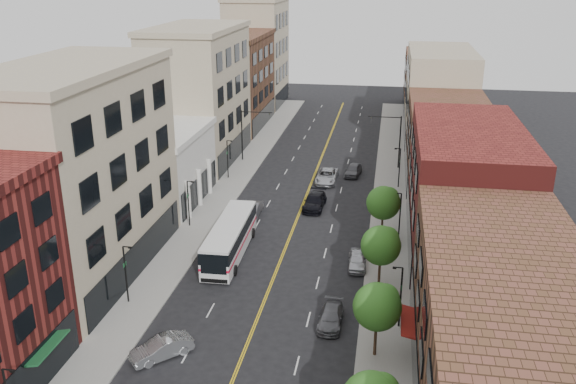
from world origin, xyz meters
The scene contains 32 objects.
ground centered at (0.00, 0.00, 0.00)m, with size 220.00×220.00×0.00m, color black.
sidewalk_left centered at (-10.00, 35.00, 0.07)m, with size 4.00×110.00×0.15m, color gray.
sidewalk_right centered at (10.00, 35.00, 0.07)m, with size 4.00×110.00×0.15m, color gray.
bldg_l_tanoffice centered at (-17.00, 13.00, 9.00)m, with size 10.00×22.00×18.00m, color tan.
bldg_l_white centered at (-17.00, 31.00, 4.00)m, with size 10.00×14.00×8.00m, color silver.
bldg_l_far_a centered at (-17.00, 48.00, 9.00)m, with size 10.00×20.00×18.00m, color tan.
bldg_l_far_b centered at (-17.00, 68.00, 7.50)m, with size 10.00×20.00×15.00m, color brown.
bldg_l_far_c centered at (-17.00, 86.00, 10.00)m, with size 10.00×16.00×20.00m, color tan.
bldg_r_near centered at (17.00, 0.00, 5.00)m, with size 10.00×26.00×10.00m, color brown.
bldg_r_mid centered at (17.00, 24.00, 6.00)m, with size 10.00×22.00×12.00m, color maroon.
bldg_r_far_a centered at (17.00, 45.00, 5.00)m, with size 10.00×20.00×10.00m, color brown.
bldg_r_far_b centered at (17.00, 66.00, 7.00)m, with size 10.00×22.00×14.00m, color tan.
bldg_r_far_c centered at (17.00, 86.00, 5.50)m, with size 10.00×18.00×11.00m, color brown.
tree_r_1 centered at (9.39, 4.07, 4.13)m, with size 3.40×3.40×5.59m.
tree_r_2 centered at (9.39, 14.07, 4.13)m, with size 3.40×3.40×5.59m.
tree_r_3 centered at (9.39, 24.07, 4.13)m, with size 3.40×3.40×5.59m.
lamp_l_1 centered at (-10.95, 8.00, 2.97)m, with size 0.81×0.55×5.05m.
lamp_l_2 centered at (-10.95, 24.00, 2.97)m, with size 0.81×0.55×5.05m.
lamp_l_3 centered at (-10.95, 40.00, 2.97)m, with size 0.81×0.55×5.05m.
lamp_r_1 centered at (10.95, 8.00, 2.97)m, with size 0.81×0.55×5.05m.
lamp_r_2 centered at (10.95, 24.00, 2.97)m, with size 0.81×0.55×5.05m.
lamp_r_3 centered at (10.95, 40.00, 2.97)m, with size 0.81×0.55×5.05m.
signal_mast_left centered at (-10.27, 48.00, 4.65)m, with size 4.49×0.18×7.20m.
signal_mast_right centered at (10.27, 48.00, 4.65)m, with size 4.49×0.18×7.20m.
city_bus centered at (-4.99, 18.23, 1.87)m, with size 3.27×12.57×3.21m.
car_angle_b centered at (-5.60, 1.39, 0.74)m, with size 1.56×4.47×1.47m, color #9FA3A7.
car_parked_mid centered at (5.80, 7.61, 0.64)m, with size 1.79×4.39×1.27m, color #505055.
car_parked_far centered at (7.21, 17.61, 0.70)m, with size 1.65×4.11×1.40m, color #B6B7BE.
car_lane_behind centered at (-5.07, 28.31, 0.78)m, with size 1.66×4.76×1.57m, color #4D4D52.
car_lane_a centered at (1.50, 31.52, 0.80)m, with size 2.23×5.49×1.59m, color black.
car_lane_b centered at (1.90, 40.78, 0.80)m, with size 2.66×5.77×1.60m, color #ABAEB3.
car_lane_c centered at (5.11, 44.00, 0.76)m, with size 1.79×4.46×1.52m, color #515156.
Camera 1 is at (9.33, -33.19, 26.09)m, focal length 38.00 mm.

